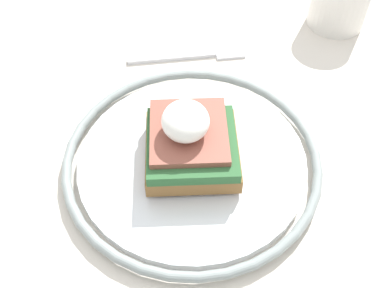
{
  "coord_description": "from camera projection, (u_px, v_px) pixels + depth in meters",
  "views": [
    {
      "loc": [
        0.32,
        0.03,
        1.15
      ],
      "look_at": [
        0.02,
        0.05,
        0.78
      ],
      "focal_mm": 45.0,
      "sensor_mm": 36.0,
      "label": 1
    }
  ],
  "objects": [
    {
      "name": "fork",
      "position": [
        193.0,
        56.0,
        0.61
      ],
      "size": [
        0.03,
        0.15,
        0.0
      ],
      "color": "silver",
      "rests_on": "dining_table"
    },
    {
      "name": "plate",
      "position": [
        192.0,
        161.0,
        0.49
      ],
      "size": [
        0.27,
        0.27,
        0.02
      ],
      "color": "silver",
      "rests_on": "dining_table"
    },
    {
      "name": "sandwich",
      "position": [
        190.0,
        141.0,
        0.47
      ],
      "size": [
        0.1,
        0.09,
        0.07
      ],
      "color": "olive",
      "rests_on": "plate"
    },
    {
      "name": "dining_table",
      "position": [
        154.0,
        211.0,
        0.61
      ],
      "size": [
        0.98,
        0.75,
        0.75
      ],
      "color": "beige",
      "rests_on": "ground_plane"
    }
  ]
}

